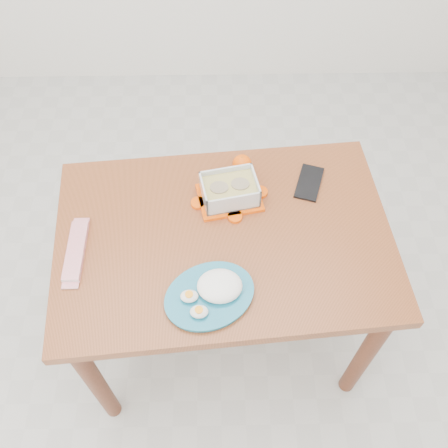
{
  "coord_description": "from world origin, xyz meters",
  "views": [
    {
      "loc": [
        0.1,
        -0.86,
        2.07
      ],
      "look_at": [
        0.11,
        0.02,
        0.81
      ],
      "focal_mm": 40.0,
      "sensor_mm": 36.0,
      "label": 1
    }
  ],
  "objects_px": {
    "food_container": "(230,191)",
    "orange_fruit": "(242,164)",
    "smartphone": "(309,183)",
    "rice_plate": "(213,292)",
    "dining_table": "(224,253)"
  },
  "relations": [
    {
      "from": "orange_fruit",
      "to": "smartphone",
      "type": "relative_size",
      "value": 0.44
    },
    {
      "from": "rice_plate",
      "to": "smartphone",
      "type": "bearing_deg",
      "value": 26.39
    },
    {
      "from": "orange_fruit",
      "to": "food_container",
      "type": "bearing_deg",
      "value": -110.11
    },
    {
      "from": "dining_table",
      "to": "smartphone",
      "type": "distance_m",
      "value": 0.38
    },
    {
      "from": "food_container",
      "to": "orange_fruit",
      "type": "distance_m",
      "value": 0.13
    },
    {
      "from": "dining_table",
      "to": "smartphone",
      "type": "height_order",
      "value": "smartphone"
    },
    {
      "from": "dining_table",
      "to": "food_container",
      "type": "relative_size",
      "value": 4.88
    },
    {
      "from": "orange_fruit",
      "to": "smartphone",
      "type": "bearing_deg",
      "value": -15.45
    },
    {
      "from": "food_container",
      "to": "orange_fruit",
      "type": "relative_size",
      "value": 3.48
    },
    {
      "from": "orange_fruit",
      "to": "smartphone",
      "type": "height_order",
      "value": "orange_fruit"
    },
    {
      "from": "orange_fruit",
      "to": "smartphone",
      "type": "xyz_separation_m",
      "value": [
        0.23,
        -0.06,
        -0.03
      ]
    },
    {
      "from": "rice_plate",
      "to": "smartphone",
      "type": "relative_size",
      "value": 2.33
    },
    {
      "from": "dining_table",
      "to": "rice_plate",
      "type": "bearing_deg",
      "value": -104.67
    },
    {
      "from": "food_container",
      "to": "smartphone",
      "type": "xyz_separation_m",
      "value": [
        0.27,
        0.06,
        -0.04
      ]
    },
    {
      "from": "food_container",
      "to": "rice_plate",
      "type": "bearing_deg",
      "value": -110.61
    }
  ]
}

